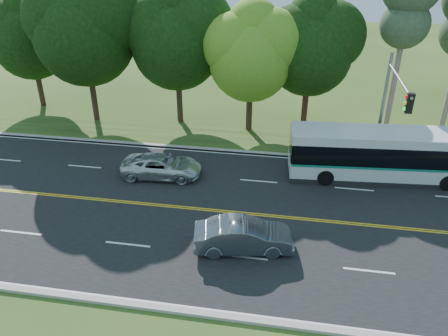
% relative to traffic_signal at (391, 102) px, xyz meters
% --- Properties ---
extents(ground, '(120.00, 120.00, 0.00)m').
position_rel_traffic_signal_xyz_m(ground, '(-6.49, -5.40, -4.67)').
color(ground, '#2E4717').
rests_on(ground, ground).
extents(road, '(60.00, 14.00, 0.02)m').
position_rel_traffic_signal_xyz_m(road, '(-6.49, -5.40, -4.66)').
color(road, black).
rests_on(road, ground).
extents(curb_north, '(60.00, 0.30, 0.15)m').
position_rel_traffic_signal_xyz_m(curb_north, '(-6.49, 1.75, -4.60)').
color(curb_north, '#ACA59B').
rests_on(curb_north, ground).
extents(curb_south, '(60.00, 0.30, 0.15)m').
position_rel_traffic_signal_xyz_m(curb_south, '(-6.49, -12.55, -4.60)').
color(curb_south, '#ACA59B').
rests_on(curb_south, ground).
extents(grass_verge, '(60.00, 4.00, 0.10)m').
position_rel_traffic_signal_xyz_m(grass_verge, '(-6.49, 3.60, -4.62)').
color(grass_verge, '#2E4717').
rests_on(grass_verge, ground).
extents(lane_markings, '(57.60, 13.82, 0.00)m').
position_rel_traffic_signal_xyz_m(lane_markings, '(-6.59, -5.40, -4.65)').
color(lane_markings, gold).
rests_on(lane_markings, road).
extents(tree_row, '(44.70, 9.10, 13.84)m').
position_rel_traffic_signal_xyz_m(tree_row, '(-11.65, 6.73, 2.06)').
color(tree_row, black).
rests_on(tree_row, ground).
extents(bougainvillea_hedge, '(9.50, 2.25, 1.50)m').
position_rel_traffic_signal_xyz_m(bougainvillea_hedge, '(0.69, 2.75, -3.95)').
color(bougainvillea_hedge, maroon).
rests_on(bougainvillea_hedge, ground).
extents(traffic_signal, '(0.42, 6.10, 7.00)m').
position_rel_traffic_signal_xyz_m(traffic_signal, '(0.00, 0.00, 0.00)').
color(traffic_signal, gray).
rests_on(traffic_signal, ground).
extents(transit_bus, '(11.57, 3.38, 2.99)m').
position_rel_traffic_signal_xyz_m(transit_bus, '(0.37, -0.24, -3.17)').
color(transit_bus, silver).
rests_on(transit_bus, road).
extents(sedan, '(4.73, 2.38, 1.49)m').
position_rel_traffic_signal_xyz_m(sedan, '(-7.08, -8.33, -3.91)').
color(sedan, slate).
rests_on(sedan, road).
extents(suv, '(4.89, 2.54, 1.32)m').
position_rel_traffic_signal_xyz_m(suv, '(-12.81, -2.22, -3.99)').
color(suv, silver).
rests_on(suv, road).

